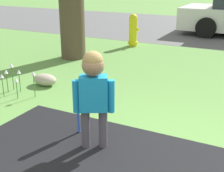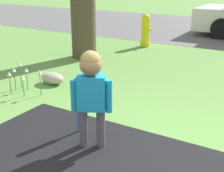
% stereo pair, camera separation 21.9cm
% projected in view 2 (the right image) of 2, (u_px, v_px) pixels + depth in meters
% --- Properties ---
extents(child, '(0.38, 0.27, 1.03)m').
position_uv_depth(child, '(91.00, 86.00, 3.08)').
color(child, '#4C4751').
rests_on(child, ground).
extents(baseball_bat, '(0.07, 0.07, 0.63)m').
position_uv_depth(baseball_bat, '(78.00, 99.00, 3.47)').
color(baseball_bat, blue).
rests_on(baseball_bat, ground).
extents(fire_hydrant, '(0.28, 0.25, 0.81)m').
position_uv_depth(fire_hydrant, '(145.00, 31.00, 7.75)').
color(fire_hydrant, yellow).
rests_on(fire_hydrant, ground).
extents(flower_bed, '(0.56, 0.34, 0.44)m').
position_uv_depth(flower_bed, '(22.00, 73.00, 4.72)').
color(flower_bed, '#38702D').
rests_on(flower_bed, ground).
extents(edging_rock, '(0.41, 0.28, 0.19)m').
position_uv_depth(edging_rock, '(52.00, 78.00, 5.16)').
color(edging_rock, '#9E937F').
rests_on(edging_rock, ground).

